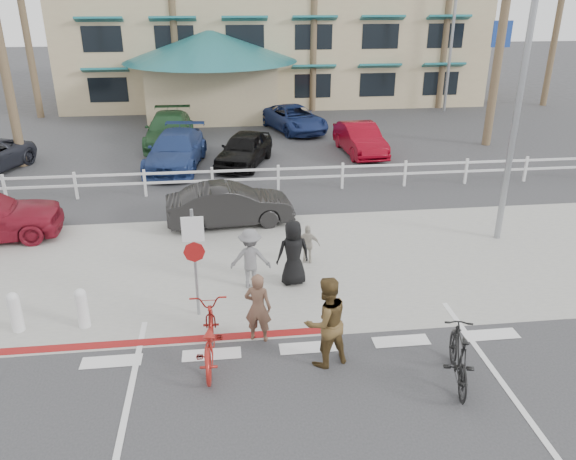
{
  "coord_description": "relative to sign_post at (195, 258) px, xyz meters",
  "views": [
    {
      "loc": [
        -1.58,
        -9.05,
        6.91
      ],
      "look_at": [
        -0.09,
        3.39,
        1.5
      ],
      "focal_mm": 35.0,
      "sensor_mm": 36.0,
      "label": 1
    }
  ],
  "objects": [
    {
      "name": "lot_car_5",
      "position": [
        4.52,
        17.74,
        -0.8
      ],
      "size": [
        3.49,
        5.11,
        1.3
      ],
      "primitive_type": "imported",
      "rotation": [
        0.0,
        0.0,
        0.32
      ],
      "color": "navy",
      "rests_on": "ground"
    },
    {
      "name": "pedestrian_b",
      "position": [
        2.35,
        1.23,
        -0.6
      ],
      "size": [
        0.9,
        0.66,
        1.71
      ],
      "primitive_type": "imported",
      "rotation": [
        0.0,
        0.0,
        3.28
      ],
      "color": "black",
      "rests_on": "ground"
    },
    {
      "name": "pedestrian_child",
      "position": [
        2.89,
        2.32,
        -0.9
      ],
      "size": [
        0.7,
        0.42,
        1.11
      ],
      "primitive_type": "imported",
      "rotation": [
        0.0,
        0.0,
        2.89
      ],
      "color": "#AFA89A",
      "rests_on": "ground"
    },
    {
      "name": "info_sign",
      "position": [
        16.3,
        19.8,
        1.35
      ],
      "size": [
        1.2,
        0.16,
        5.6
      ],
      "primitive_type": null,
      "color": "navy",
      "rests_on": "ground"
    },
    {
      "name": "pedestrian_a",
      "position": [
        1.28,
        1.19,
        -0.67
      ],
      "size": [
        1.06,
        0.67,
        1.56
      ],
      "primitive_type": "imported",
      "rotation": [
        0.0,
        0.0,
        3.04
      ],
      "color": "slate",
      "rests_on": "ground"
    },
    {
      "name": "bike_path",
      "position": [
        2.3,
        -4.2,
        -1.45
      ],
      "size": [
        12.0,
        16.0,
        0.01
      ],
      "primitive_type": "cube",
      "color": "#333335",
      "rests_on": "ground"
    },
    {
      "name": "bike_red",
      "position": [
        0.27,
        -1.77,
        -0.88
      ],
      "size": [
        0.8,
        2.18,
        1.14
      ],
      "primitive_type": "imported",
      "rotation": [
        0.0,
        0.0,
        3.12
      ],
      "color": "maroon",
      "rests_on": "ground"
    },
    {
      "name": "lot_car_3",
      "position": [
        6.88,
        12.93,
        -0.76
      ],
      "size": [
        1.75,
        4.26,
        1.37
      ],
      "primitive_type": "imported",
      "rotation": [
        0.0,
        0.0,
        0.07
      ],
      "color": "maroon",
      "rests_on": "ground"
    },
    {
      "name": "rail_fence",
      "position": [
        2.8,
        8.3,
        -0.95
      ],
      "size": [
        29.4,
        0.16,
        1.0
      ],
      "primitive_type": null,
      "color": "silver",
      "rests_on": "ground"
    },
    {
      "name": "sign_post",
      "position": [
        0.0,
        0.0,
        0.0
      ],
      "size": [
        0.5,
        0.1,
        2.9
      ],
      "primitive_type": null,
      "color": "gray",
      "rests_on": "ground"
    },
    {
      "name": "rider_red",
      "position": [
        1.3,
        -1.15,
        -0.67
      ],
      "size": [
        0.65,
        0.52,
        1.57
      ],
      "primitive_type": "imported",
      "rotation": [
        0.0,
        0.0,
        2.85
      ],
      "color": "brown",
      "rests_on": "ground"
    },
    {
      "name": "ground",
      "position": [
        2.3,
        -2.2,
        -1.45
      ],
      "size": [
        140.0,
        140.0,
        0.0
      ],
      "primitive_type": "plane",
      "color": "#333335"
    },
    {
      "name": "bollard_1",
      "position": [
        -3.9,
        -0.2,
        -0.97
      ],
      "size": [
        0.26,
        0.26,
        0.95
      ],
      "primitive_type": null,
      "color": "silver",
      "rests_on": "ground"
    },
    {
      "name": "streetlight_0",
      "position": [
        8.8,
        3.3,
        3.05
      ],
      "size": [
        0.6,
        2.0,
        9.0
      ],
      "primitive_type": null,
      "color": "gray",
      "rests_on": "ground"
    },
    {
      "name": "bike_black",
      "position": [
        4.95,
        -2.97,
        -0.89
      ],
      "size": [
        0.96,
        1.94,
        1.12
      ],
      "primitive_type": "imported",
      "rotation": [
        0.0,
        0.0,
        2.9
      ],
      "color": "black",
      "rests_on": "ground"
    },
    {
      "name": "car_white_sedan",
      "position": [
        0.86,
        5.34,
        -0.8
      ],
      "size": [
        4.07,
        1.8,
        1.3
      ],
      "primitive_type": "imported",
      "rotation": [
        0.0,
        0.0,
        1.68
      ],
      "color": "black",
      "rests_on": "ground"
    },
    {
      "name": "lot_car_4",
      "position": [
        -1.75,
        15.5,
        -0.7
      ],
      "size": [
        2.16,
        5.18,
        1.5
      ],
      "primitive_type": "imported",
      "rotation": [
        0.0,
        0.0,
        -0.01
      ],
      "color": "#1F4825",
      "rests_on": "ground"
    },
    {
      "name": "sidewalk_plaza",
      "position": [
        2.3,
        2.3,
        -1.44
      ],
      "size": [
        22.0,
        7.0,
        0.01
      ],
      "primitive_type": "cube",
      "color": "gray",
      "rests_on": "ground"
    },
    {
      "name": "streetlight_1",
      "position": [
        14.3,
        21.8,
        3.3
      ],
      "size": [
        0.6,
        2.0,
        9.5
      ],
      "primitive_type": null,
      "color": "gray",
      "rests_on": "ground"
    },
    {
      "name": "lot_car_1",
      "position": [
        -1.21,
        11.8,
        -0.72
      ],
      "size": [
        2.68,
        5.26,
        1.46
      ],
      "primitive_type": "imported",
      "rotation": [
        0.0,
        0.0,
        -0.13
      ],
      "color": "navy",
      "rests_on": "ground"
    },
    {
      "name": "rider_black",
      "position": [
        2.56,
        -2.12,
        -0.5
      ],
      "size": [
        1.11,
        0.99,
        1.9
      ],
      "primitive_type": "imported",
      "rotation": [
        0.0,
        0.0,
        3.49
      ],
      "color": "brown",
      "rests_on": "ground"
    },
    {
      "name": "cross_street",
      "position": [
        2.3,
        6.3,
        -1.45
      ],
      "size": [
        40.0,
        5.0,
        0.01
      ],
      "primitive_type": "cube",
      "color": "#333335",
      "rests_on": "ground"
    },
    {
      "name": "building",
      "position": [
        4.3,
        28.8,
        4.2
      ],
      "size": [
        28.0,
        16.0,
        11.3
      ],
      "primitive_type": null,
      "color": "#C9B489",
      "rests_on": "ground"
    },
    {
      "name": "bollard_0",
      "position": [
        -2.5,
        -0.2,
        -0.97
      ],
      "size": [
        0.26,
        0.26,
        0.95
      ],
      "primitive_type": null,
      "color": "silver",
      "rests_on": "ground"
    },
    {
      "name": "lot_car_2",
      "position": [
        1.62,
        11.83,
        -0.76
      ],
      "size": [
        2.95,
        4.38,
        1.38
      ],
      "primitive_type": "imported",
      "rotation": [
        0.0,
        0.0,
        -0.36
      ],
      "color": "black",
      "rests_on": "ground"
    },
    {
      "name": "parking_lot",
      "position": [
        2.3,
        15.8,
        -1.45
      ],
      "size": [
        50.0,
        16.0,
        0.01
      ],
      "primitive_type": "cube",
      "color": "#333335",
      "rests_on": "ground"
    },
    {
      "name": "curb_red",
      "position": [
        -0.7,
        -1.0,
        -1.44
      ],
      "size": [
        7.0,
        0.25,
        0.02
      ],
      "primitive_type": "cube",
      "color": "maroon",
      "rests_on": "ground"
    }
  ]
}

